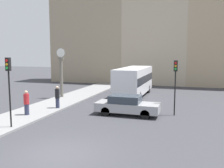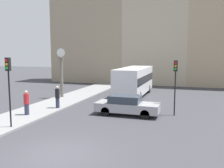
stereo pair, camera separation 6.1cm
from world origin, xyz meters
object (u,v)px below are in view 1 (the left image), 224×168
Objects in this scene: street_clock at (61,73)px; pedestrian_red_top at (27,103)px; sedan_car at (127,105)px; traffic_light_far at (175,76)px; pedestrian_black_jacket at (57,97)px; bus_distant at (134,80)px; traffic_light_near at (9,78)px.

street_clock is 7.43m from pedestrian_red_top.
sedan_car is at bearing -30.42° from street_clock.
sedan_car is 0.95× the size of street_clock.
street_clock is 2.79× the size of pedestrian_red_top.
traffic_light_far is 2.25× the size of pedestrian_black_jacket.
traffic_light_far is 11.64m from street_clock.
pedestrian_black_jacket is at bearing 179.84° from sedan_car.
pedestrian_red_top is (1.24, -7.17, -1.52)m from street_clock.
pedestrian_black_jacket is at bearing -174.24° from traffic_light_far.
bus_distant is 11.81m from pedestrian_red_top.
street_clock is at bearing 102.38° from traffic_light_near.
street_clock is at bearing -152.55° from bus_distant.
bus_distant reaches higher than pedestrian_red_top.
traffic_light_near is at bearing -89.86° from pedestrian_black_jacket.
traffic_light_near is at bearing -77.62° from street_clock.
street_clock reaches higher than pedestrian_red_top.
bus_distant is 4.89× the size of pedestrian_red_top.
traffic_light_near is at bearing -144.87° from traffic_light_far.
traffic_light_far is (4.53, -7.04, 1.13)m from bus_distant.
street_clock reaches higher than sedan_car.
bus_distant reaches higher than sedan_car.
sedan_car is 1.16× the size of traffic_light_far.
sedan_car is 5.63m from pedestrian_black_jacket.
bus_distant is 8.45m from traffic_light_far.
street_clock is at bearing 149.58° from sedan_car.
bus_distant is 1.75× the size of street_clock.
street_clock is 2.75× the size of pedestrian_black_jacket.
traffic_light_far is 2.28× the size of pedestrian_red_top.
street_clock reaches higher than traffic_light_far.
bus_distant is (-1.28, 7.95, 0.95)m from sedan_car.
pedestrian_black_jacket is at bearing 90.14° from traffic_light_near.
sedan_car is at bearing -0.16° from pedestrian_black_jacket.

